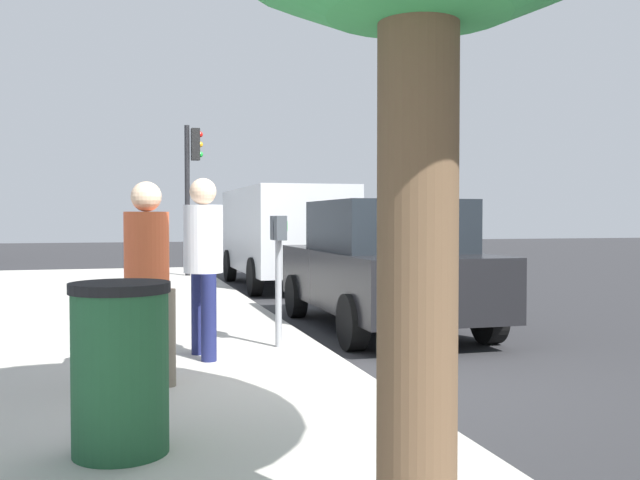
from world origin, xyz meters
The scene contains 9 objects.
ground_plane centered at (0.00, 0.00, 0.00)m, with size 80.00×80.00×0.00m, color #2B2B2D.
sidewalk_slab centered at (0.00, 3.00, 0.07)m, with size 28.00×6.00×0.15m, color #B7B2A8.
parking_meter centered at (1.21, 0.49, 1.17)m, with size 0.36×0.12×1.41m.
pedestrian_at_meter centered at (0.84, 1.33, 1.20)m, with size 0.53×0.39×1.78m.
pedestrian_bystander centered at (-0.18, 1.90, 1.13)m, with size 0.37×0.45×1.69m.
parked_sedan_near centered at (2.94, -1.35, 0.89)m, with size 4.41×1.99×1.77m.
parked_van_far centered at (9.24, -1.35, 1.26)m, with size 5.20×2.12×2.18m.
traffic_signal centered at (11.08, 0.49, 2.58)m, with size 0.24×0.44×3.60m.
trash_bin centered at (-1.92, 2.11, 0.66)m, with size 0.59×0.59×1.01m.
Camera 1 is at (-6.25, 2.09, 1.54)m, focal length 40.03 mm.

